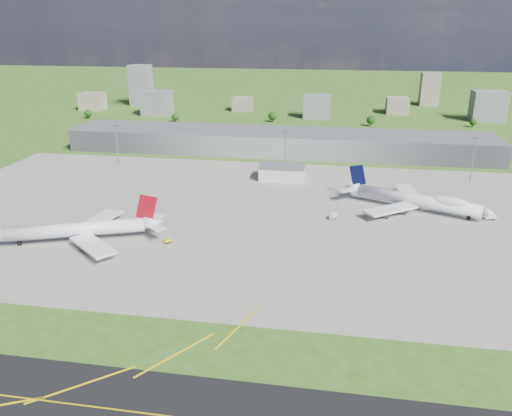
% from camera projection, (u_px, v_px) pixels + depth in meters
% --- Properties ---
extents(ground, '(1400.00, 1400.00, 0.00)m').
position_uv_depth(ground, '(276.00, 158.00, 345.61)').
color(ground, '#30591C').
rests_on(ground, ground).
extents(apron, '(360.00, 190.00, 0.08)m').
position_uv_depth(apron, '(268.00, 215.00, 242.35)').
color(apron, gray).
rests_on(apron, ground).
extents(terminal, '(300.00, 42.00, 15.00)m').
position_uv_depth(terminal, '(279.00, 142.00, 356.87)').
color(terminal, gray).
rests_on(terminal, ground).
extents(ops_building, '(26.00, 16.00, 8.00)m').
position_uv_depth(ops_building, '(282.00, 173.00, 296.45)').
color(ops_building, silver).
rests_on(ops_building, ground).
extents(mast_west, '(3.50, 2.00, 25.90)m').
position_uv_depth(mast_west, '(116.00, 138.00, 322.42)').
color(mast_west, gray).
rests_on(mast_west, ground).
extents(mast_center, '(3.50, 2.00, 25.90)m').
position_uv_depth(mast_center, '(285.00, 144.00, 305.55)').
color(mast_center, gray).
rests_on(mast_center, ground).
extents(mast_east, '(3.50, 2.00, 25.90)m').
position_uv_depth(mast_east, '(474.00, 152.00, 288.67)').
color(mast_east, gray).
rests_on(mast_east, ground).
extents(airliner_red_twin, '(67.81, 51.40, 19.34)m').
position_uv_depth(airliner_red_twin, '(82.00, 230.00, 211.72)').
color(airliner_red_twin, white).
rests_on(airliner_red_twin, ground).
extents(airliner_blue_quad, '(69.95, 53.20, 19.21)m').
position_uv_depth(airliner_blue_quad, '(417.00, 200.00, 246.17)').
color(airliner_blue_quad, white).
rests_on(airliner_blue_quad, ground).
extents(tug_yellow, '(3.60, 3.69, 1.66)m').
position_uv_depth(tug_yellow, '(168.00, 241.00, 211.02)').
color(tug_yellow, yellow).
rests_on(tug_yellow, ground).
extents(van_white_near, '(4.00, 5.54, 2.58)m').
position_uv_depth(van_white_near, '(333.00, 216.00, 237.01)').
color(van_white_near, silver).
rests_on(van_white_near, ground).
extents(van_white_far, '(5.29, 3.41, 2.52)m').
position_uv_depth(van_white_far, '(490.00, 217.00, 235.98)').
color(van_white_far, silver).
rests_on(van_white_far, ground).
extents(bldg_far_w, '(24.00, 20.00, 18.00)m').
position_uv_depth(bldg_far_w, '(92.00, 101.00, 533.42)').
color(bldg_far_w, gray).
rests_on(bldg_far_w, ground).
extents(bldg_w, '(28.00, 22.00, 24.00)m').
position_uv_depth(bldg_w, '(157.00, 103.00, 501.61)').
color(bldg_w, slate).
rests_on(bldg_w, ground).
extents(bldg_cw, '(20.00, 18.00, 14.00)m').
position_uv_depth(bldg_cw, '(243.00, 104.00, 528.06)').
color(bldg_cw, gray).
rests_on(bldg_cw, ground).
extents(bldg_c, '(26.00, 20.00, 22.00)m').
position_uv_depth(bldg_c, '(317.00, 107.00, 486.66)').
color(bldg_c, slate).
rests_on(bldg_c, ground).
extents(bldg_ce, '(22.00, 24.00, 16.00)m').
position_uv_depth(bldg_ce, '(397.00, 105.00, 512.42)').
color(bldg_ce, gray).
rests_on(bldg_ce, ground).
extents(bldg_e, '(30.00, 22.00, 28.00)m').
position_uv_depth(bldg_e, '(488.00, 106.00, 470.31)').
color(bldg_e, slate).
rests_on(bldg_e, ground).
extents(bldg_tall_w, '(22.00, 20.00, 44.00)m').
position_uv_depth(bldg_tall_w, '(141.00, 85.00, 559.74)').
color(bldg_tall_w, slate).
rests_on(bldg_tall_w, ground).
extents(bldg_tall_e, '(20.00, 18.00, 36.00)m').
position_uv_depth(bldg_tall_e, '(429.00, 89.00, 558.27)').
color(bldg_tall_e, gray).
rests_on(bldg_tall_e, ground).
extents(tree_far_w, '(7.20, 7.20, 8.80)m').
position_uv_depth(tree_far_w, '(88.00, 113.00, 485.45)').
color(tree_far_w, '#382314').
rests_on(tree_far_w, ground).
extents(tree_w, '(6.75, 6.75, 8.25)m').
position_uv_depth(tree_w, '(175.00, 117.00, 467.13)').
color(tree_w, '#382314').
rests_on(tree_w, ground).
extents(tree_c, '(8.10, 8.10, 9.90)m').
position_uv_depth(tree_c, '(272.00, 116.00, 466.85)').
color(tree_c, '#382314').
rests_on(tree_c, ground).
extents(tree_e, '(7.65, 7.65, 9.35)m').
position_uv_depth(tree_e, '(371.00, 120.00, 448.54)').
color(tree_e, '#382314').
rests_on(tree_e, ground).
extents(tree_far_e, '(6.30, 6.30, 7.70)m').
position_uv_depth(tree_far_e, '(473.00, 122.00, 444.32)').
color(tree_far_e, '#382314').
rests_on(tree_far_e, ground).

